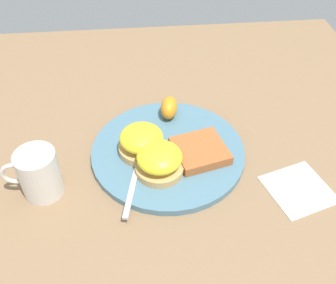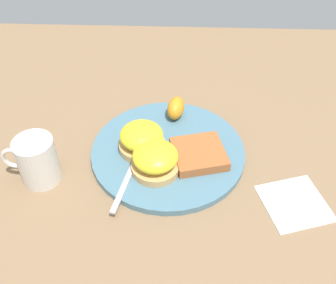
{
  "view_description": "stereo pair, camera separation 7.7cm",
  "coord_description": "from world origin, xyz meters",
  "px_view_note": "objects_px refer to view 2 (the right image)",
  "views": [
    {
      "loc": [
        0.05,
        0.56,
        0.57
      ],
      "look_at": [
        0.0,
        0.0,
        0.03
      ],
      "focal_mm": 42.0,
      "sensor_mm": 36.0,
      "label": 1
    },
    {
      "loc": [
        -0.02,
        0.56,
        0.57
      ],
      "look_at": [
        0.0,
        0.0,
        0.03
      ],
      "focal_mm": 42.0,
      "sensor_mm": 36.0,
      "label": 2
    }
  ],
  "objects_px": {
    "sandwich_benedict_right": "(155,159)",
    "cup": "(37,161)",
    "sandwich_benedict_left": "(142,139)",
    "hashbrown_patty": "(199,154)",
    "orange_wedge": "(176,108)",
    "fork": "(135,163)"
  },
  "relations": [
    {
      "from": "hashbrown_patty",
      "to": "orange_wedge",
      "type": "height_order",
      "value": "orange_wedge"
    },
    {
      "from": "hashbrown_patty",
      "to": "cup",
      "type": "distance_m",
      "value": 0.3
    },
    {
      "from": "sandwich_benedict_right",
      "to": "hashbrown_patty",
      "type": "bearing_deg",
      "value": -156.93
    },
    {
      "from": "hashbrown_patty",
      "to": "sandwich_benedict_right",
      "type": "bearing_deg",
      "value": 23.07
    },
    {
      "from": "sandwich_benedict_right",
      "to": "cup",
      "type": "xyz_separation_m",
      "value": [
        0.22,
        0.02,
        0.01
      ]
    },
    {
      "from": "hashbrown_patty",
      "to": "sandwich_benedict_left",
      "type": "bearing_deg",
      "value": -9.26
    },
    {
      "from": "sandwich_benedict_right",
      "to": "fork",
      "type": "xyz_separation_m",
      "value": [
        0.04,
        -0.01,
        -0.02
      ]
    },
    {
      "from": "sandwich_benedict_right",
      "to": "orange_wedge",
      "type": "relative_size",
      "value": 1.54
    },
    {
      "from": "sandwich_benedict_right",
      "to": "orange_wedge",
      "type": "distance_m",
      "value": 0.17
    },
    {
      "from": "cup",
      "to": "orange_wedge",
      "type": "bearing_deg",
      "value": -144.45
    },
    {
      "from": "fork",
      "to": "hashbrown_patty",
      "type": "bearing_deg",
      "value": -170.12
    },
    {
      "from": "sandwich_benedict_left",
      "to": "fork",
      "type": "distance_m",
      "value": 0.05
    },
    {
      "from": "sandwich_benedict_right",
      "to": "fork",
      "type": "distance_m",
      "value": 0.05
    },
    {
      "from": "sandwich_benedict_left",
      "to": "cup",
      "type": "relative_size",
      "value": 0.9
    },
    {
      "from": "sandwich_benedict_right",
      "to": "hashbrown_patty",
      "type": "xyz_separation_m",
      "value": [
        -0.08,
        -0.04,
        -0.02
      ]
    },
    {
      "from": "sandwich_benedict_right",
      "to": "hashbrown_patty",
      "type": "relative_size",
      "value": 0.94
    },
    {
      "from": "fork",
      "to": "cup",
      "type": "distance_m",
      "value": 0.18
    },
    {
      "from": "sandwich_benedict_left",
      "to": "orange_wedge",
      "type": "distance_m",
      "value": 0.13
    },
    {
      "from": "sandwich_benedict_right",
      "to": "hashbrown_patty",
      "type": "height_order",
      "value": "sandwich_benedict_right"
    },
    {
      "from": "sandwich_benedict_left",
      "to": "hashbrown_patty",
      "type": "distance_m",
      "value": 0.12
    },
    {
      "from": "sandwich_benedict_right",
      "to": "cup",
      "type": "bearing_deg",
      "value": 4.57
    },
    {
      "from": "sandwich_benedict_left",
      "to": "sandwich_benedict_right",
      "type": "xyz_separation_m",
      "value": [
        -0.03,
        0.05,
        0.0
      ]
    }
  ]
}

